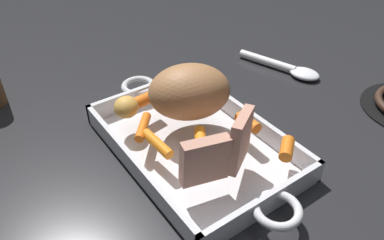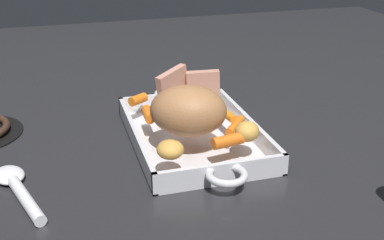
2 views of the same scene
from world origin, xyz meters
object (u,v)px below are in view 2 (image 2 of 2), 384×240
Objects in this scene: baby_carrot_southeast at (227,115)px; serving_spoon at (17,186)px; roast_slice_outer at (173,88)px; baby_carrot_southwest at (148,114)px; potato_halved at (247,131)px; potato_whole at (170,150)px; roasting_dish at (193,135)px; baby_carrot_northwest at (235,125)px; roast_slice_thick at (203,87)px; baby_carrot_center_right at (193,112)px; pork_roast at (188,110)px; baby_carrot_short at (138,99)px; baby_carrot_long at (228,141)px.

baby_carrot_southeast reaches higher than serving_spoon.
baby_carrot_southeast is (-0.10, -0.09, -0.03)m from roast_slice_outer.
baby_carrot_southwest is 0.22m from potato_halved.
roasting_dish is at bearing -31.10° from potato_whole.
potato_halved is 0.98× the size of potato_whole.
baby_carrot_northwest is 0.17m from potato_whole.
roast_slice_outer is (0.10, 0.02, 0.07)m from roasting_dish.
roast_slice_thick is 0.16m from baby_carrot_northwest.
baby_carrot_northwest is (-0.05, -0.07, 0.04)m from roasting_dish.
roast_slice_thick is at bearing -28.01° from roasting_dish.
potato_whole is at bearing 164.42° from roast_slice_outer.
baby_carrot_center_right is at bearing -158.93° from roast_slice_outer.
potato_halved is (-0.11, 0.00, 0.01)m from baby_carrot_southeast.
pork_roast is 0.19m from baby_carrot_short.
roast_slice_outer is 1.20× the size of baby_carrot_northwest.
baby_carrot_northwest is at bearing -93.65° from pork_roast.
baby_carrot_northwest is 0.08m from baby_carrot_long.
pork_roast is 0.11m from potato_whole.
baby_carrot_center_right is (0.08, 0.06, 0.00)m from baby_carrot_northwest.
baby_carrot_northwest is 1.16× the size of baby_carrot_long.
pork_roast is 0.10m from baby_carrot_northwest.
roast_slice_thick is at bearing -27.41° from pork_roast.
serving_spoon is (-0.20, 0.39, -0.07)m from roast_slice_thick.
potato_whole is at bearing 118.00° from baby_carrot_northwest.
pork_roast is 0.12m from potato_halved.
baby_carrot_short is 0.28m from baby_carrot_long.
roast_slice_thick is at bearing -5.85° from baby_carrot_long.
baby_carrot_northwest is (-0.19, -0.16, -0.00)m from baby_carrot_short.
roasting_dish is at bearing 53.22° from baby_carrot_northwest.
baby_carrot_southeast is at bearing -3.56° from baby_carrot_northwest.
roast_slice_outer is at bearing -51.08° from baby_carrot_southwest.
roast_slice_outer is at bearing 42.73° from baby_carrot_southeast.
potato_halved is 0.23× the size of serving_spoon.
roast_slice_thick is 1.50× the size of potato_whole.
roast_slice_outer is 0.14m from baby_carrot_southeast.
baby_carrot_long is at bearing 174.15° from roast_slice_thick.
pork_roast is at bearing -160.30° from baby_carrot_short.
pork_roast is 0.12m from baby_carrot_southeast.
roast_slice_outer is at bearing 9.12° from roasting_dish.
baby_carrot_southwest is at bearing 57.58° from baby_carrot_northwest.
potato_whole reaches higher than baby_carrot_long.
roast_slice_thick is at bearing -67.73° from baby_carrot_southwest.
roast_slice_outer is 1.68× the size of baby_carrot_southwest.
pork_roast is 0.09m from baby_carrot_center_right.
roasting_dish is 10.01× the size of potato_halved.
baby_carrot_southeast is (0.00, -0.07, 0.04)m from roasting_dish.
roasting_dish is 0.16m from potato_whole.
baby_carrot_short is at bearing 33.73° from potato_halved.
roast_slice_thick reaches higher than potato_whole.
baby_carrot_northwest is at bearing -126.78° from roasting_dish.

